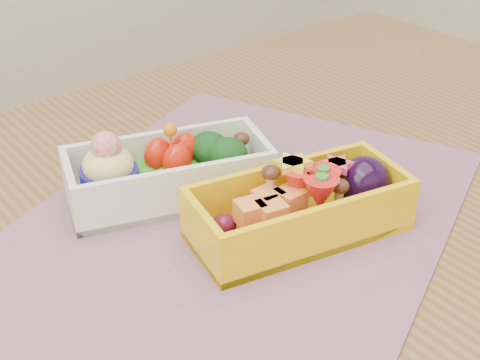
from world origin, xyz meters
TOP-DOWN VIEW (x-y plane):
  - table at (0.00, 0.00)m, footprint 1.20×0.80m
  - placemat at (0.00, 0.03)m, footprint 0.58×0.52m
  - bento_white at (-0.03, 0.10)m, footprint 0.21×0.14m
  - bento_yellow at (0.04, -0.03)m, footprint 0.21×0.12m

SIDE VIEW (x-z plane):
  - table at x=0.00m, z-range 0.28..1.03m
  - placemat at x=0.00m, z-range 0.75..0.75m
  - bento_white at x=-0.03m, z-range 0.74..0.82m
  - bento_yellow at x=0.04m, z-range 0.75..0.81m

